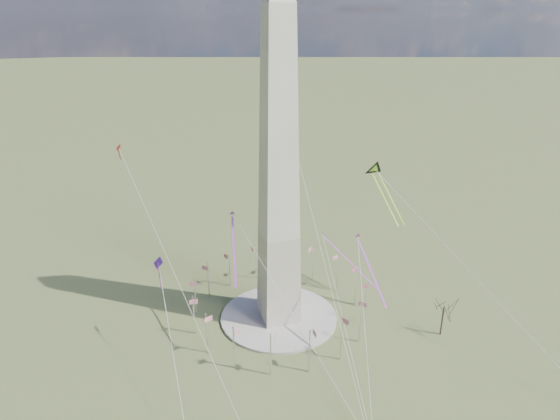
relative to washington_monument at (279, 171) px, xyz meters
name	(u,v)px	position (x,y,z in m)	size (l,w,h in m)	color
ground	(279,318)	(0.00, 0.00, -47.95)	(2000.00, 2000.00, 0.00)	#4B5128
plaza	(279,317)	(0.00, 0.00, -47.55)	(36.00, 36.00, 0.80)	#A6A098
washington_monument	(279,171)	(0.00, 0.00, 0.00)	(15.56, 15.56, 100.00)	#AEA691
flagpole_ring	(279,298)	(0.00, 0.00, -40.68)	(54.40, 54.40, 13.00)	silver
tree_near	(444,305)	(42.88, -22.73, -37.93)	(8.04, 8.04, 14.07)	#402E27
kite_delta_black	(376,172)	(39.09, 15.67, -9.00)	(7.49, 20.09, 16.68)	black
kite_diamond_purple	(159,266)	(-34.62, -1.59, -23.06)	(2.39, 3.39, 10.31)	#3E1870
kite_streamer_left	(367,261)	(19.01, -18.94, -21.68)	(1.76, 18.81, 12.92)	#FF2855
kite_streamer_mid	(233,239)	(-13.92, -2.28, -17.71)	(5.22, 20.06, 13.90)	#FF2855
kite_streamer_right	(341,253)	(23.29, 6.20, -31.91)	(13.67, 18.22, 14.81)	#FF2855
kite_small_red	(119,149)	(-41.36, 29.21, 2.22)	(1.29, 2.05, 4.97)	red
kite_small_white	(266,29)	(9.65, 44.05, 35.14)	(1.83, 1.59, 4.69)	silver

